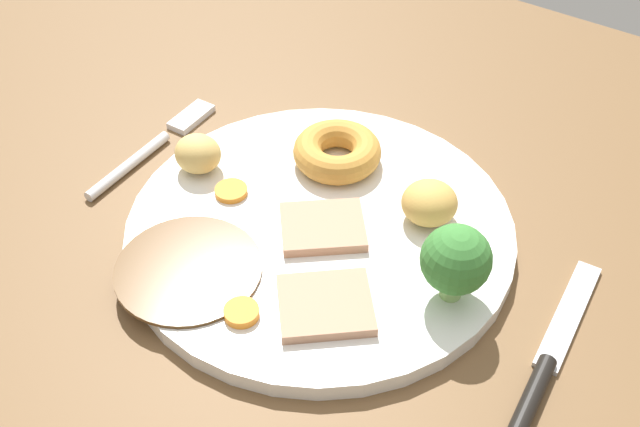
{
  "coord_description": "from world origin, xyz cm",
  "views": [
    {
      "loc": [
        26.74,
        -35.94,
        46.18
      ],
      "look_at": [
        2.88,
        -1.01,
        6.0
      ],
      "focal_mm": 43.83,
      "sensor_mm": 36.0,
      "label": 1
    }
  ],
  "objects": [
    {
      "name": "dining_table",
      "position": [
        0.0,
        0.0,
        1.8
      ],
      "size": [
        120.0,
        84.0,
        3.6
      ],
      "primitive_type": "cube",
      "color": "brown",
      "rests_on": "ground"
    },
    {
      "name": "dinner_plate",
      "position": [
        2.88,
        -1.01,
        4.3
      ],
      "size": [
        29.43,
        29.43,
        1.4
      ],
      "primitive_type": "cylinder",
      "color": "white",
      "rests_on": "dining_table"
    },
    {
      "name": "gravy_pool",
      "position": [
        -2.13,
        -10.29,
        5.15
      ],
      "size": [
        10.56,
        10.56,
        0.3
      ],
      "primitive_type": "cylinder",
      "color": "#563819",
      "rests_on": "dinner_plate"
    },
    {
      "name": "meat_slice_main",
      "position": [
        3.52,
        -1.57,
        5.4
      ],
      "size": [
        8.04,
        7.9,
        0.8
      ],
      "primitive_type": "cube",
      "rotation": [
        0.0,
        0.0,
        0.69
      ],
      "color": "tan",
      "rests_on": "dinner_plate"
    },
    {
      "name": "meat_slice_under",
      "position": [
        7.89,
        -7.69,
        5.4
      ],
      "size": [
        8.39,
        8.31,
        0.8
      ],
      "primitive_type": "cube",
      "rotation": [
        0.0,
        0.0,
        3.85
      ],
      "color": "tan",
      "rests_on": "dinner_plate"
    },
    {
      "name": "yorkshire_pudding",
      "position": [
        -0.33,
        5.68,
        6.18
      ],
      "size": [
        7.21,
        7.21,
        2.35
      ],
      "primitive_type": "torus",
      "color": "#C68938",
      "rests_on": "dinner_plate"
    },
    {
      "name": "roast_potato_left",
      "position": [
        9.34,
        4.05,
        6.6
      ],
      "size": [
        5.91,
        5.92,
        3.2
      ],
      "primitive_type": "ellipsoid",
      "rotation": [
        0.0,
        0.0,
        2.48
      ],
      "color": "tan",
      "rests_on": "dinner_plate"
    },
    {
      "name": "roast_potato_right",
      "position": [
        -8.81,
        -1.28,
        6.57
      ],
      "size": [
        4.37,
        4.12,
        3.14
      ],
      "primitive_type": "ellipsoid",
      "rotation": [
        0.0,
        0.0,
        4.89
      ],
      "color": "#D8B260",
      "rests_on": "dinner_plate"
    },
    {
      "name": "carrot_coin_front",
      "position": [
        -4.79,
        -2.18,
        5.25
      ],
      "size": [
        2.58,
        2.58,
        0.5
      ],
      "primitive_type": "cylinder",
      "color": "orange",
      "rests_on": "dinner_plate"
    },
    {
      "name": "carrot_coin_back",
      "position": [
        3.56,
        -11.36,
        5.31
      ],
      "size": [
        2.43,
        2.43,
        0.62
      ],
      "primitive_type": "cylinder",
      "color": "orange",
      "rests_on": "dinner_plate"
    },
    {
      "name": "broccoli_floret",
      "position": [
        14.29,
        -1.8,
        8.45
      ],
      "size": [
        4.82,
        4.82,
        5.95
      ],
      "color": "#8CB766",
      "rests_on": "dinner_plate"
    },
    {
      "name": "fork",
      "position": [
        -14.99,
        -0.11,
        3.99
      ],
      "size": [
        2.16,
        15.29,
        0.9
      ],
      "rotation": [
        0.0,
        0.0,
        1.61
      ],
      "color": "silver",
      "rests_on": "dining_table"
    },
    {
      "name": "knife",
      "position": [
        22.02,
        -3.48,
        4.05
      ],
      "size": [
        2.86,
        18.56,
        1.2
      ],
      "rotation": [
        0.0,
        0.0,
        1.65
      ],
      "color": "black",
      "rests_on": "dining_table"
    }
  ]
}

